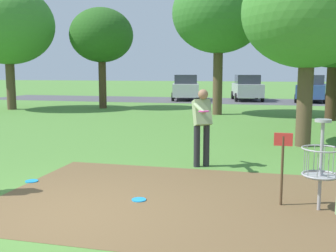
% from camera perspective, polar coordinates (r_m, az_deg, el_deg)
% --- Properties ---
extents(ground_plane, '(160.00, 160.00, 0.00)m').
position_cam_1_polar(ground_plane, '(6.17, -14.55, -12.27)').
color(ground_plane, '#518438').
extents(dirt_tee_pad, '(6.62, 4.15, 0.01)m').
position_cam_1_polar(dirt_tee_pad, '(6.64, 4.56, -10.53)').
color(dirt_tee_pad, brown).
rests_on(dirt_tee_pad, ground).
extents(disc_golf_basket, '(0.98, 0.58, 1.39)m').
position_cam_1_polar(disc_golf_basket, '(6.42, 20.42, -4.71)').
color(disc_golf_basket, '#9E9EA3').
rests_on(disc_golf_basket, ground).
extents(player_throwing, '(0.50, 1.17, 1.71)m').
position_cam_1_polar(player_throwing, '(8.74, 4.87, 0.52)').
color(player_throwing, '#232328').
rests_on(player_throwing, ground).
extents(frisbee_mid_grass, '(0.24, 0.24, 0.02)m').
position_cam_1_polar(frisbee_mid_grass, '(6.65, -4.17, -10.44)').
color(frisbee_mid_grass, '#1E93DB').
rests_on(frisbee_mid_grass, ground).
extents(frisbee_far_right, '(0.24, 0.24, 0.02)m').
position_cam_1_polar(frisbee_far_right, '(8.14, -18.84, -7.44)').
color(frisbee_far_right, '#1E93DB').
rests_on(frisbee_far_right, ground).
extents(tree_near_right, '(3.61, 3.61, 5.24)m').
position_cam_1_polar(tree_near_right, '(11.85, 19.41, 15.09)').
color(tree_near_right, brown).
rests_on(tree_near_right, ground).
extents(tree_mid_left, '(3.54, 3.54, 5.60)m').
position_cam_1_polar(tree_mid_left, '(23.17, -9.45, 12.56)').
color(tree_mid_left, '#4C3823').
rests_on(tree_mid_left, ground).
extents(tree_mid_center, '(4.97, 4.97, 6.68)m').
position_cam_1_polar(tree_mid_center, '(23.83, -21.87, 13.18)').
color(tree_mid_center, brown).
rests_on(tree_mid_center, ground).
extents(tree_far_left, '(4.42, 4.42, 6.69)m').
position_cam_1_polar(tree_far_left, '(19.77, 7.25, 15.58)').
color(tree_far_left, brown).
rests_on(tree_far_left, ground).
extents(tree_far_right, '(4.65, 4.65, 6.19)m').
position_cam_1_polar(tree_far_right, '(18.53, 22.76, 13.73)').
color(tree_far_right, '#422D1E').
rests_on(tree_far_right, ground).
extents(parking_lot_strip, '(36.00, 6.00, 0.01)m').
position_cam_1_polar(parking_lot_strip, '(28.92, 8.26, 3.58)').
color(parking_lot_strip, '#4C4C51').
rests_on(parking_lot_strip, ground).
extents(parked_car_leftmost, '(2.57, 4.47, 1.84)m').
position_cam_1_polar(parked_car_leftmost, '(29.54, 2.53, 5.52)').
color(parked_car_leftmost, silver).
rests_on(parked_car_leftmost, ground).
extents(parked_car_center_left, '(2.52, 4.45, 1.84)m').
position_cam_1_polar(parked_car_center_left, '(29.56, 11.19, 5.39)').
color(parked_car_center_left, '#B2B7BC').
rests_on(parked_car_center_left, ground).
extents(parked_car_center_right, '(2.43, 4.42, 1.84)m').
position_cam_1_polar(parked_car_center_right, '(29.37, 19.79, 5.06)').
color(parked_car_center_right, '#2D4784').
rests_on(parked_car_center_right, ground).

